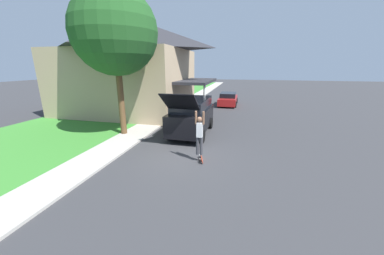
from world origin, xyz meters
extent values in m
plane|color=#333335|center=(0.00, 0.00, 0.00)|extent=(120.00, 120.00, 0.00)
cube|color=#387F2D|center=(-8.00, 6.00, 0.04)|extent=(10.00, 80.00, 0.08)
cube|color=#ADA89E|center=(-3.60, 6.00, 0.05)|extent=(1.80, 80.00, 0.10)
cube|color=tan|center=(-7.42, 8.24, 2.74)|extent=(10.35, 8.17, 5.32)
pyramid|color=#28282D|center=(-7.42, 8.24, 6.76)|extent=(11.15, 8.97, 2.72)
cube|color=#28282D|center=(-1.15, 8.24, 2.88)|extent=(2.60, 5.72, 0.20)
cylinder|color=silver|center=(-0.05, 6.20, 1.43)|extent=(0.16, 0.16, 2.70)
cylinder|color=brown|center=(-4.25, 2.03, 2.32)|extent=(0.36, 0.36, 4.48)
sphere|color=#1E4C1E|center=(-4.25, 2.03, 5.83)|extent=(4.65, 4.65, 4.65)
cube|color=black|center=(-0.28, 3.28, 0.94)|extent=(1.96, 4.72, 1.20)
cube|color=black|center=(-0.28, 3.40, 1.85)|extent=(1.81, 3.68, 0.61)
cylinder|color=black|center=(-1.22, 4.75, 0.36)|extent=(0.24, 0.73, 0.73)
cylinder|color=black|center=(0.67, 4.75, 0.36)|extent=(0.24, 0.73, 0.73)
cylinder|color=black|center=(-1.22, 1.82, 0.36)|extent=(0.24, 0.73, 0.73)
cylinder|color=black|center=(0.67, 1.82, 0.36)|extent=(0.24, 0.73, 0.73)
cube|color=black|center=(-0.28, 0.88, 2.36)|extent=(1.73, 1.36, 0.97)
cube|color=maroon|center=(1.08, 14.13, 0.52)|extent=(1.80, 4.46, 0.69)
cube|color=black|center=(1.08, 14.02, 1.09)|extent=(1.58, 2.32, 0.46)
cylinder|color=black|center=(0.21, 15.47, 0.31)|extent=(0.20, 0.62, 0.62)
cylinder|color=black|center=(1.95, 15.47, 0.31)|extent=(0.20, 0.62, 0.62)
cylinder|color=black|center=(0.21, 12.79, 0.31)|extent=(0.20, 0.62, 0.62)
cylinder|color=black|center=(1.95, 12.79, 0.31)|extent=(0.20, 0.62, 0.62)
cylinder|color=#38383D|center=(0.94, -0.60, 0.73)|extent=(0.13, 0.13, 0.81)
cylinder|color=#38383D|center=(1.11, -0.60, 0.73)|extent=(0.13, 0.13, 0.81)
cube|color=silver|center=(1.03, -0.60, 1.45)|extent=(0.25, 0.20, 0.62)
sphere|color=brown|center=(1.03, -0.60, 1.91)|extent=(0.22, 0.22, 0.22)
cylinder|color=brown|center=(0.87, -0.60, 1.99)|extent=(0.09, 0.09, 0.55)
cylinder|color=brown|center=(1.19, -0.60, 1.99)|extent=(0.09, 0.09, 0.55)
cube|color=#B73D23|center=(1.12, -0.51, 0.11)|extent=(0.29, 0.81, 0.27)
cylinder|color=silver|center=(0.97, -0.28, 0.15)|extent=(0.03, 0.06, 0.06)
cylinder|color=silver|center=(1.04, -0.28, -0.02)|extent=(0.03, 0.06, 0.06)
cylinder|color=silver|center=(1.10, -0.78, 0.20)|extent=(0.03, 0.06, 0.06)
cylinder|color=silver|center=(1.16, -0.78, 0.03)|extent=(0.03, 0.06, 0.06)
camera|label=1|loc=(2.80, -9.13, 4.08)|focal=20.00mm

